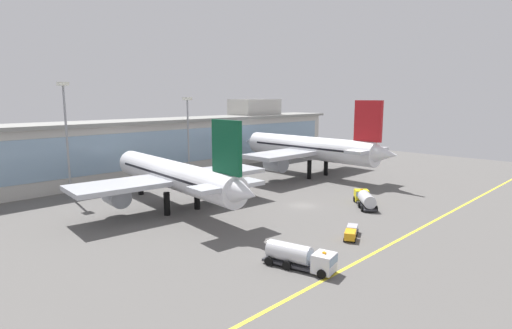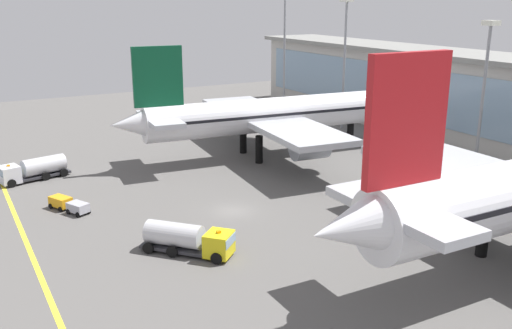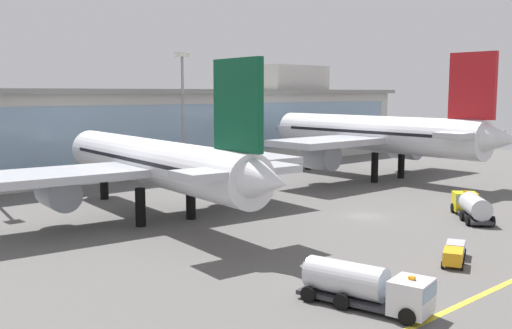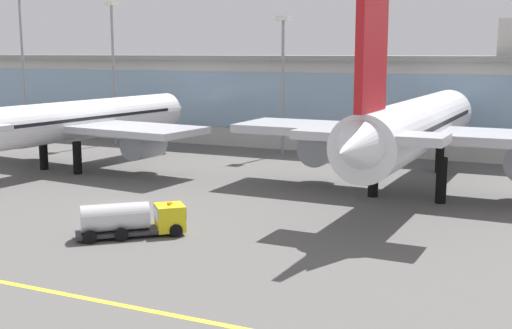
# 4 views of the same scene
# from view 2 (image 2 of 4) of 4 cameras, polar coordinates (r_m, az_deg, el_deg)

# --- Properties ---
(ground_plane) EXTENTS (180.00, 180.00, 0.00)m
(ground_plane) POSITION_cam_2_polar(r_m,az_deg,el_deg) (65.14, -2.28, -4.70)
(ground_plane) COLOR #5B5956
(taxiway_centreline_stripe) EXTENTS (144.00, 0.50, 0.01)m
(taxiway_centreline_stripe) POSITION_cam_2_polar(r_m,az_deg,el_deg) (59.32, -21.76, -8.10)
(taxiway_centreline_stripe) COLOR yellow
(taxiway_centreline_stripe) RESTS_ON ground
(airliner_near_left) EXTENTS (37.59, 47.17, 17.22)m
(airliner_near_left) POSITION_cam_2_polar(r_m,az_deg,el_deg) (86.25, 1.19, 4.92)
(airliner_near_left) COLOR black
(airliner_near_left) RESTS_ON ground
(fuel_tanker_truck) EXTENTS (8.32, 7.88, 2.90)m
(fuel_tanker_truck) POSITION_cam_2_polar(r_m,az_deg,el_deg) (54.52, -6.65, -7.42)
(fuel_tanker_truck) COLOR black
(fuel_tanker_truck) RESTS_ON ground
(baggage_tug_near) EXTENTS (4.60, 9.36, 2.90)m
(baggage_tug_near) POSITION_cam_2_polar(r_m,az_deg,el_deg) (81.24, -21.59, -0.45)
(baggage_tug_near) COLOR black
(baggage_tug_near) RESTS_ON ground
(service_truck_far) EXTENTS (5.69, 3.91, 1.40)m
(service_truck_far) POSITION_cam_2_polar(r_m,az_deg,el_deg) (68.35, -18.33, -3.82)
(service_truck_far) COLOR black
(service_truck_far) RESTS_ON ground
(apron_light_mast_west) EXTENTS (1.80, 1.80, 25.73)m
(apron_light_mast_west) POSITION_cam_2_polar(r_m,az_deg,el_deg) (120.49, 2.90, 13.11)
(apron_light_mast_west) COLOR gray
(apron_light_mast_west) RESTS_ON ground
(apron_light_mast_centre) EXTENTS (1.80, 1.80, 20.58)m
(apron_light_mast_centre) POSITION_cam_2_polar(r_m,az_deg,el_deg) (84.91, 22.09, 8.66)
(apron_light_mast_centre) COLOR gray
(apron_light_mast_centre) RESTS_ON ground
(apron_light_mast_east) EXTENTS (1.80, 1.80, 23.54)m
(apron_light_mast_east) POSITION_cam_2_polar(r_m,az_deg,el_deg) (105.92, 8.95, 11.84)
(apron_light_mast_east) COLOR gray
(apron_light_mast_east) RESTS_ON ground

